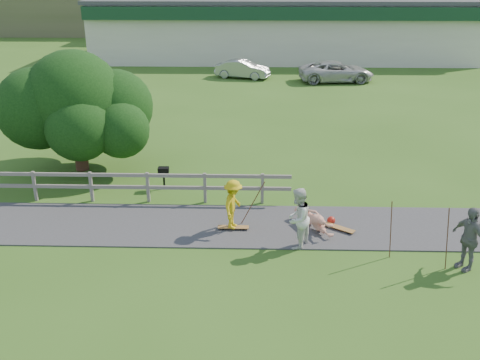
{
  "coord_description": "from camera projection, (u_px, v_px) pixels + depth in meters",
  "views": [
    {
      "loc": [
        1.71,
        -13.79,
        7.79
      ],
      "look_at": [
        1.26,
        2.0,
        1.39
      ],
      "focal_mm": 40.0,
      "sensor_mm": 36.0,
      "label": 1
    }
  ],
  "objects": [
    {
      "name": "pole_rider",
      "position": [
        253.0,
        201.0,
        16.89
      ],
      "size": [
        0.03,
        0.03,
        1.67
      ],
      "primitive_type": "cylinder",
      "color": "#512E20",
      "rests_on": "ground"
    },
    {
      "name": "tree",
      "position": [
        77.0,
        125.0,
        21.11
      ],
      "size": [
        6.05,
        6.05,
        3.78
      ],
      "primitive_type": null,
      "color": "black",
      "rests_on": "ground"
    },
    {
      "name": "spectator_a",
      "position": [
        298.0,
        219.0,
        15.51
      ],
      "size": [
        1.06,
        1.13,
        1.86
      ],
      "primitive_type": "imported",
      "rotation": [
        0.0,
        0.0,
        4.19
      ],
      "color": "silver",
      "rests_on": "ground"
    },
    {
      "name": "strip_mall",
      "position": [
        282.0,
        28.0,
        47.04
      ],
      "size": [
        32.5,
        10.75,
        5.1
      ],
      "color": "beige",
      "rests_on": "ground"
    },
    {
      "name": "pole_spec_left",
      "position": [
        391.0,
        230.0,
        14.96
      ],
      "size": [
        0.03,
        0.03,
        1.76
      ],
      "primitive_type": "cylinder",
      "color": "#512E20",
      "rests_on": "ground"
    },
    {
      "name": "car_silver",
      "position": [
        242.0,
        69.0,
        39.05
      ],
      "size": [
        4.19,
        2.42,
        1.31
      ],
      "primitive_type": "imported",
      "rotation": [
        0.0,
        0.0,
        1.29
      ],
      "color": "#98999F",
      "rests_on": "ground"
    },
    {
      "name": "helmet",
      "position": [
        331.0,
        220.0,
        17.18
      ],
      "size": [
        0.27,
        0.27,
        0.27
      ],
      "primitive_type": "sphere",
      "color": "#A61D13",
      "rests_on": "ground"
    },
    {
      "name": "skater_fallen",
      "position": [
        314.0,
        220.0,
        16.8
      ],
      "size": [
        1.77,
        1.23,
        0.65
      ],
      "primitive_type": "imported",
      "rotation": [
        0.0,
        0.0,
        0.5
      ],
      "color": "tan",
      "rests_on": "ground"
    },
    {
      "name": "fence",
      "position": [
        73.0,
        182.0,
        18.66
      ],
      "size": [
        15.05,
        0.1,
        1.1
      ],
      "color": "#656059",
      "rests_on": "ground"
    },
    {
      "name": "pole_spec_right",
      "position": [
        447.0,
        239.0,
        14.36
      ],
      "size": [
        0.03,
        0.03,
        1.85
      ],
      "primitive_type": "cylinder",
      "color": "#512E20",
      "rests_on": "ground"
    },
    {
      "name": "longboard_rider",
      "position": [
        233.0,
        228.0,
        16.83
      ],
      "size": [
        0.97,
        0.24,
        0.11
      ],
      "primitive_type": null,
      "rotation": [
        0.0,
        0.0,
        -0.0
      ],
      "color": "brown",
      "rests_on": "ground"
    },
    {
      "name": "ground",
      "position": [
        195.0,
        249.0,
        15.75
      ],
      "size": [
        260.0,
        260.0,
        0.0
      ],
      "primitive_type": "plane",
      "color": "#325919",
      "rests_on": "ground"
    },
    {
      "name": "longboard_fallen",
      "position": [
        339.0,
        229.0,
        16.78
      ],
      "size": [
        0.96,
        0.79,
        0.11
      ],
      "primitive_type": null,
      "rotation": [
        0.0,
        0.0,
        -0.63
      ],
      "color": "brown",
      "rests_on": "ground"
    },
    {
      "name": "path",
      "position": [
        200.0,
        225.0,
        17.13
      ],
      "size": [
        34.0,
        3.0,
        0.04
      ],
      "primitive_type": "cube",
      "color": "#343436",
      "rests_on": "ground"
    },
    {
      "name": "bbq",
      "position": [
        164.0,
        178.0,
        19.8
      ],
      "size": [
        0.4,
        0.31,
        0.84
      ],
      "primitive_type": null,
      "rotation": [
        0.0,
        0.0,
        0.03
      ],
      "color": "black",
      "rests_on": "ground"
    },
    {
      "name": "skater_rider",
      "position": [
        233.0,
        207.0,
        16.55
      ],
      "size": [
        0.85,
        1.15,
        1.58
      ],
      "primitive_type": "imported",
      "rotation": [
        0.0,
        0.0,
        1.29
      ],
      "color": "gold",
      "rests_on": "ground"
    },
    {
      "name": "spectator_b",
      "position": [
        469.0,
        238.0,
        14.4
      ],
      "size": [
        0.9,
        1.17,
        1.84
      ],
      "primitive_type": "imported",
      "rotation": [
        0.0,
        0.0,
        5.19
      ],
      "color": "slate",
      "rests_on": "ground"
    },
    {
      "name": "car_white",
      "position": [
        336.0,
        71.0,
        37.81
      ],
      "size": [
        5.45,
        2.95,
        1.45
      ],
      "primitive_type": "imported",
      "rotation": [
        0.0,
        0.0,
        1.68
      ],
      "color": "#BABAB6",
      "rests_on": "ground"
    }
  ]
}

